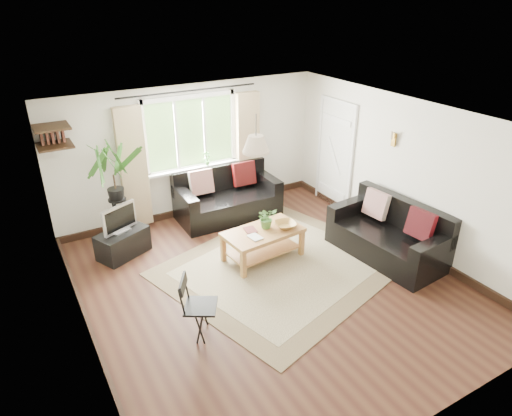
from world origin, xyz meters
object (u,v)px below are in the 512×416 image
sofa_back (228,195)px  folding_chair (201,307)px  coffee_table (263,244)px  sofa_right (388,232)px  palm_stand (116,195)px  tv_stand (123,243)px

sofa_back → folding_chair: (-1.73, -2.71, -0.03)m
sofa_back → coffee_table: sofa_back is taller
sofa_right → palm_stand: size_ratio=1.06×
sofa_back → folding_chair: sofa_back is taller
sofa_right → folding_chair: sofa_right is taller
coffee_table → sofa_right: bearing=-28.0°
tv_stand → sofa_back: bearing=-14.2°
coffee_table → folding_chair: folding_chair is taller
tv_stand → palm_stand: palm_stand is taller
sofa_right → palm_stand: (-3.50, 2.55, 0.43)m
coffee_table → palm_stand: (-1.78, 1.63, 0.61)m
sofa_right → sofa_back: bearing=-153.8°
sofa_back → sofa_right: size_ratio=1.02×
sofa_back → folding_chair: size_ratio=2.29×
sofa_right → tv_stand: bearing=-125.8°
coffee_table → tv_stand: bearing=147.3°
folding_chair → palm_stand: bearing=35.6°
sofa_back → coffee_table: bearing=-95.5°
palm_stand → folding_chair: (0.23, -2.77, -0.45)m
sofa_back → sofa_right: (1.53, -2.50, -0.01)m
tv_stand → palm_stand: (0.09, 0.43, 0.64)m
palm_stand → coffee_table: bearing=-42.6°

